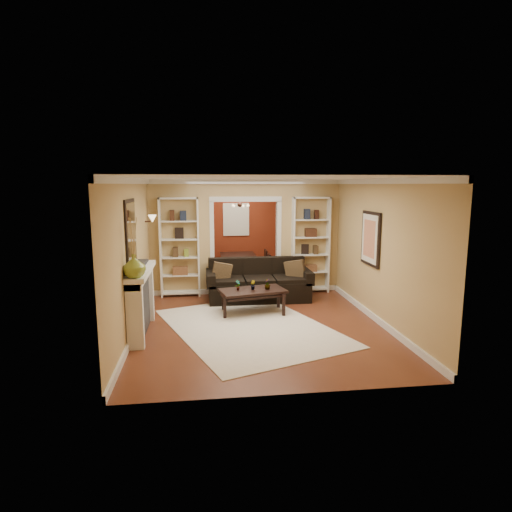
{
  "coord_description": "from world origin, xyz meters",
  "views": [
    {
      "loc": [
        -1.04,
        -8.89,
        2.59
      ],
      "look_at": [
        -0.0,
        -0.8,
        1.22
      ],
      "focal_mm": 30.0,
      "sensor_mm": 36.0,
      "label": 1
    }
  ],
  "objects": [
    {
      "name": "plant_center",
      "position": [
        -0.04,
        -0.54,
        0.58
      ],
      "size": [
        0.1,
        0.12,
        0.19
      ],
      "primitive_type": "imported",
      "rotation": [
        0.0,
        0.0,
        1.77
      ],
      "color": "#336626",
      "rests_on": "coffee_table"
    },
    {
      "name": "partition_wall",
      "position": [
        0.0,
        1.2,
        1.35
      ],
      "size": [
        4.5,
        0.15,
        2.7
      ],
      "primitive_type": "cube",
      "color": "tan",
      "rests_on": "floor"
    },
    {
      "name": "sofa",
      "position": [
        0.22,
        0.45,
        0.46
      ],
      "size": [
        2.35,
        1.01,
        0.92
      ],
      "primitive_type": "cube",
      "color": "black",
      "rests_on": "floor"
    },
    {
      "name": "fireplace",
      "position": [
        -2.09,
        -1.5,
        0.58
      ],
      "size": [
        0.32,
        1.7,
        1.16
      ],
      "primitive_type": "cube",
      "color": "white",
      "rests_on": "floor"
    },
    {
      "name": "bookshelf_right",
      "position": [
        1.55,
        1.03,
        1.15
      ],
      "size": [
        0.9,
        0.3,
        2.3
      ],
      "primitive_type": "cube",
      "color": "white",
      "rests_on": "floor"
    },
    {
      "name": "framed_art",
      "position": [
        2.21,
        -1.0,
        1.55
      ],
      "size": [
        0.04,
        0.85,
        1.05
      ],
      "primitive_type": "cube",
      "color": "black",
      "rests_on": "wall_right"
    },
    {
      "name": "coffee_table",
      "position": [
        -0.04,
        -0.54,
        0.24
      ],
      "size": [
        1.41,
        0.96,
        0.49
      ],
      "primitive_type": "cube",
      "rotation": [
        0.0,
        0.0,
        0.22
      ],
      "color": "black",
      "rests_on": "floor"
    },
    {
      "name": "area_rug",
      "position": [
        -0.21,
        -1.43,
        0.01
      ],
      "size": [
        3.62,
        4.24,
        0.01
      ],
      "primitive_type": "cube",
      "rotation": [
        0.0,
        0.0,
        0.35
      ],
      "color": "white",
      "rests_on": "floor"
    },
    {
      "name": "dining_window",
      "position": [
        0.0,
        3.93,
        1.55
      ],
      "size": [
        0.78,
        0.03,
        0.98
      ],
      "primitive_type": "cube",
      "color": "#8CA5CC",
      "rests_on": "wall_back"
    },
    {
      "name": "bookshelf_left",
      "position": [
        -1.55,
        1.03,
        1.15
      ],
      "size": [
        0.9,
        0.3,
        2.3
      ],
      "primitive_type": "cube",
      "color": "white",
      "rests_on": "floor"
    },
    {
      "name": "dining_chair_se",
      "position": [
        0.56,
        3.0,
        0.38
      ],
      "size": [
        0.39,
        0.39,
        0.77
      ],
      "primitive_type": "cube",
      "rotation": [
        0.0,
        0.0,
        -1.55
      ],
      "color": "black",
      "rests_on": "floor"
    },
    {
      "name": "wall_right",
      "position": [
        2.25,
        0.0,
        1.35
      ],
      "size": [
        0.0,
        8.0,
        8.0
      ],
      "primitive_type": "plane",
      "rotation": [
        1.57,
        0.0,
        -1.57
      ],
      "color": "tan",
      "rests_on": "ground"
    },
    {
      "name": "wall_left",
      "position": [
        -2.25,
        0.0,
        1.35
      ],
      "size": [
        0.0,
        8.0,
        8.0
      ],
      "primitive_type": "plane",
      "rotation": [
        1.57,
        0.0,
        1.57
      ],
      "color": "tan",
      "rests_on": "ground"
    },
    {
      "name": "red_back_panel",
      "position": [
        0.0,
        3.97,
        1.32
      ],
      "size": [
        4.44,
        0.04,
        2.64
      ],
      "primitive_type": "cube",
      "color": "maroon",
      "rests_on": "floor"
    },
    {
      "name": "mirror",
      "position": [
        -2.23,
        -1.5,
        1.8
      ],
      "size": [
        0.03,
        0.95,
        1.1
      ],
      "primitive_type": "cube",
      "color": "silver",
      "rests_on": "wall_left"
    },
    {
      "name": "plant_right",
      "position": [
        0.26,
        -0.54,
        0.6
      ],
      "size": [
        0.15,
        0.15,
        0.22
      ],
      "primitive_type": "imported",
      "rotation": [
        0.0,
        0.0,
        4.44
      ],
      "color": "#336626",
      "rests_on": "coffee_table"
    },
    {
      "name": "dining_chair_ne",
      "position": [
        0.56,
        2.4,
        0.38
      ],
      "size": [
        0.4,
        0.4,
        0.75
      ],
      "primitive_type": "cube",
      "rotation": [
        0.0,
        0.0,
        -1.65
      ],
      "color": "black",
      "rests_on": "floor"
    },
    {
      "name": "ceiling",
      "position": [
        0.0,
        0.0,
        2.7
      ],
      "size": [
        8.0,
        8.0,
        0.0
      ],
      "primitive_type": "plane",
      "rotation": [
        3.14,
        0.0,
        0.0
      ],
      "color": "white",
      "rests_on": "ground"
    },
    {
      "name": "dining_chair_nw",
      "position": [
        -0.54,
        2.4,
        0.39
      ],
      "size": [
        0.41,
        0.41,
        0.79
      ],
      "primitive_type": "cube",
      "rotation": [
        0.0,
        0.0,
        1.52
      ],
      "color": "black",
      "rests_on": "floor"
    },
    {
      "name": "chandelier",
      "position": [
        0.0,
        2.7,
        2.02
      ],
      "size": [
        0.5,
        0.5,
        0.3
      ],
      "primitive_type": "cube",
      "color": "#3A201A",
      "rests_on": "ceiling"
    },
    {
      "name": "pillow_left",
      "position": [
        -0.62,
        0.43,
        0.66
      ],
      "size": [
        0.43,
        0.17,
        0.41
      ],
      "primitive_type": "cube",
      "rotation": [
        0.0,
        0.0,
        0.13
      ],
      "color": "brown",
      "rests_on": "sofa"
    },
    {
      "name": "vase",
      "position": [
        -2.09,
        -2.2,
        1.34
      ],
      "size": [
        0.46,
        0.46,
        0.37
      ],
      "primitive_type": "imported",
      "rotation": [
        0.0,
        0.0,
        -0.38
      ],
      "color": "olive",
      "rests_on": "fireplace"
    },
    {
      "name": "wall_front",
      "position": [
        0.0,
        -4.0,
        1.35
      ],
      "size": [
        8.0,
        0.0,
        8.0
      ],
      "primitive_type": "plane",
      "rotation": [
        -1.57,
        0.0,
        0.0
      ],
      "color": "tan",
      "rests_on": "ground"
    },
    {
      "name": "pillow_right",
      "position": [
        1.05,
        0.43,
        0.67
      ],
      "size": [
        0.44,
        0.35,
        0.45
      ],
      "primitive_type": "cube",
      "rotation": [
        0.0,
        0.0,
        -0.56
      ],
      "color": "brown",
      "rests_on": "sofa"
    },
    {
      "name": "dining_chair_sw",
      "position": [
        -0.54,
        3.0,
        0.42
      ],
      "size": [
        0.47,
        0.47,
        0.85
      ],
      "primitive_type": "cube",
      "rotation": [
        0.0,
        0.0,
        1.44
      ],
      "color": "black",
      "rests_on": "floor"
    },
    {
      "name": "wall_sconce",
      "position": [
        -2.15,
        0.55,
        1.83
      ],
      "size": [
        0.18,
        0.18,
        0.22
      ],
      "primitive_type": "cube",
      "color": "#FFE0A5",
      "rests_on": "wall_left"
    },
    {
      "name": "wall_back",
      "position": [
        0.0,
        4.0,
        1.35
      ],
      "size": [
        8.0,
        0.0,
        8.0
      ],
      "primitive_type": "plane",
      "rotation": [
        1.57,
        0.0,
        0.0
      ],
      "color": "tan",
      "rests_on": "ground"
    },
    {
      "name": "dining_table",
      "position": [
        0.01,
        2.7,
        0.31
      ],
      "size": [
        1.78,
        0.99,
        0.63
      ],
      "primitive_type": "imported",
      "rotation": [
        0.0,
        0.0,
        1.57
      ],
      "color": "black",
      "rests_on": "floor"
    },
    {
      "name": "plant_left",
      "position": [
        -0.34,
        -0.54,
        0.59
      ],
      "size": [
        0.13,
        0.13,
        0.21
      ],
      "primitive_type": "imported",
      "rotation": [
        0.0,
        0.0,
        0.8
      ],
      "color": "#336626",
      "rests_on": "coffee_table"
    },
    {
      "name": "floor",
      "position": [
        0.0,
        0.0,
        0.0
      ],
      "size": [
        8.0,
        8.0,
        0.0
      ],
      "primitive_type": "plane",
      "color": "brown",
      "rests_on": "ground"
    }
  ]
}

